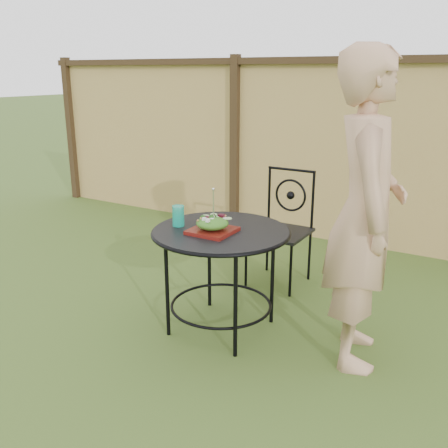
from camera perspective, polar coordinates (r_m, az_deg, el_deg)
name	(u,v)px	position (r m, az deg, el deg)	size (l,w,h in m)	color
ground	(243,330)	(3.55, 2.24, -12.05)	(60.00, 60.00, 0.00)	#2C4C18
fence	(350,152)	(5.20, 14.19, 7.95)	(8.00, 0.12, 1.90)	#E0BF6E
patio_table	(221,250)	(3.33, -0.35, -2.94)	(0.92, 0.92, 0.72)	black
patio_chair	(282,224)	(4.18, 6.66, -0.04)	(0.46, 0.46, 0.95)	black
diner	(365,212)	(3.02, 15.83, 1.29)	(0.68, 0.45, 1.88)	tan
salad_plate	(212,231)	(3.23, -1.34, -0.78)	(0.27, 0.27, 0.02)	#3F0B09
salad	(212,223)	(3.22, -1.34, 0.10)	(0.21, 0.21, 0.08)	#235614
fork	(214,204)	(3.18, -1.21, 2.32)	(0.01, 0.01, 0.18)	silver
drinking_glass	(178,216)	(3.37, -5.25, 0.94)	(0.08, 0.08, 0.14)	#0EA88A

